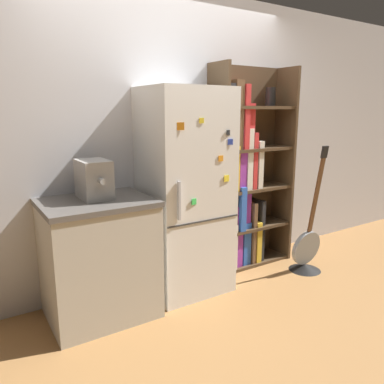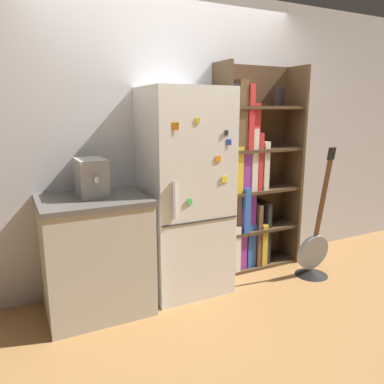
{
  "view_description": "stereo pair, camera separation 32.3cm",
  "coord_description": "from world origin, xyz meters",
  "px_view_note": "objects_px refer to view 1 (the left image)",
  "views": [
    {
      "loc": [
        -1.63,
        -2.52,
        1.57
      ],
      "look_at": [
        0.06,
        0.15,
        0.88
      ],
      "focal_mm": 35.0,
      "sensor_mm": 36.0,
      "label": 1
    },
    {
      "loc": [
        -1.35,
        -2.67,
        1.57
      ],
      "look_at": [
        0.06,
        0.15,
        0.88
      ],
      "focal_mm": 35.0,
      "sensor_mm": 36.0,
      "label": 2
    }
  ],
  "objects_px": {
    "refrigerator": "(185,193)",
    "guitar": "(306,254)",
    "bookshelf": "(241,180)",
    "espresso_machine": "(94,179)"
  },
  "relations": [
    {
      "from": "refrigerator",
      "to": "guitar",
      "type": "xyz_separation_m",
      "value": [
        1.2,
        -0.33,
        -0.7
      ]
    },
    {
      "from": "refrigerator",
      "to": "espresso_machine",
      "type": "distance_m",
      "value": 0.8
    },
    {
      "from": "espresso_machine",
      "to": "guitar",
      "type": "height_order",
      "value": "guitar"
    },
    {
      "from": "refrigerator",
      "to": "bookshelf",
      "type": "xyz_separation_m",
      "value": [
        0.75,
        0.16,
        0.02
      ]
    },
    {
      "from": "bookshelf",
      "to": "espresso_machine",
      "type": "distance_m",
      "value": 1.54
    },
    {
      "from": "refrigerator",
      "to": "bookshelf",
      "type": "distance_m",
      "value": 0.76
    },
    {
      "from": "guitar",
      "to": "bookshelf",
      "type": "bearing_deg",
      "value": 133.23
    },
    {
      "from": "bookshelf",
      "to": "guitar",
      "type": "xyz_separation_m",
      "value": [
        0.45,
        -0.48,
        -0.72
      ]
    },
    {
      "from": "bookshelf",
      "to": "guitar",
      "type": "relative_size",
      "value": 1.59
    },
    {
      "from": "bookshelf",
      "to": "espresso_machine",
      "type": "bearing_deg",
      "value": -175.55
    }
  ]
}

